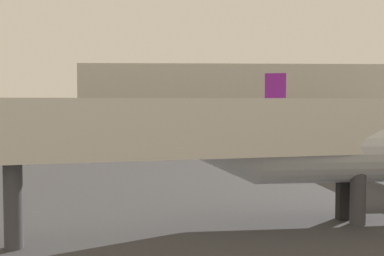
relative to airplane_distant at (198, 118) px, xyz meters
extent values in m
cone|color=silver|center=(-1.97, -44.80, 0.26)|extent=(4.24, 3.91, 3.62)
cube|color=black|center=(4.26, -44.34, -2.44)|extent=(0.53, 0.53, 1.76)
cylinder|color=white|center=(-0.28, 0.08, 0.02)|extent=(23.07, 9.53, 2.94)
cone|color=white|center=(-12.93, 3.91, 0.02)|extent=(3.95, 3.75, 2.94)
cone|color=white|center=(12.38, -3.74, 0.02)|extent=(3.95, 3.75, 2.94)
cube|color=white|center=(0.83, -0.25, -0.42)|extent=(11.53, 27.16, 0.21)
cube|color=white|center=(10.42, -3.15, 0.32)|extent=(4.07, 7.52, 0.14)
cube|color=purple|center=(10.01, -3.02, 3.71)|extent=(2.71, 1.04, 4.42)
cylinder|color=#4C4C54|center=(-1.33, -5.00, -0.56)|extent=(2.92, 2.23, 1.55)
cylinder|color=#4C4C54|center=(1.66, 4.90, -0.56)|extent=(2.92, 2.23, 1.55)
cube|color=black|center=(-7.39, 2.23, -2.38)|extent=(0.54, 0.54, 1.87)
cube|color=black|center=(0.34, -1.90, -2.38)|extent=(0.54, 0.54, 1.87)
cube|color=black|center=(1.33, 1.40, -2.38)|extent=(0.54, 0.54, 1.87)
cube|color=silver|center=(-2.51, -46.75, 1.11)|extent=(20.67, 5.80, 2.40)
cylinder|color=#3F3F44|center=(4.61, -45.27, -1.70)|extent=(0.70, 0.70, 3.23)
cylinder|color=#3F3F44|center=(-9.63, -48.23, -1.70)|extent=(0.70, 0.70, 3.23)
cube|color=beige|center=(13.13, 65.06, 4.12)|extent=(79.03, 24.71, 14.88)
camera|label=1|loc=(-3.75, -66.45, 2.16)|focal=45.51mm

